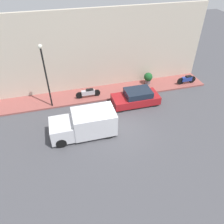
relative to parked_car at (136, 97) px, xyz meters
The scene contains 9 objects.
ground_plane 3.62m from the parked_car, 138.21° to the left, with size 60.00×60.00×0.00m, color #47474C.
sidewalk 3.31m from the parked_car, 46.75° to the left, with size 2.29×19.25×0.14m.
building_facade 5.11m from the parked_car, 33.93° to the left, with size 0.30×19.25×6.87m.
parked_car is the anchor object (origin of this frame).
delivery_van 5.33m from the parked_car, 118.16° to the left, with size 1.94×4.41×1.79m.
scooter_silver 4.09m from the parked_car, 63.83° to the left, with size 0.30×2.12×0.78m.
motorcycle_blue 5.89m from the parked_car, 73.48° to the right, with size 0.30×1.86×0.80m.
streetlamp 7.41m from the parked_car, 78.79° to the left, with size 0.31×0.31×5.13m.
potted_plant 3.39m from the parked_car, 39.16° to the right, with size 0.79×0.79×1.08m.
Camera 1 is at (-11.22, 3.43, 10.65)m, focal length 35.00 mm.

